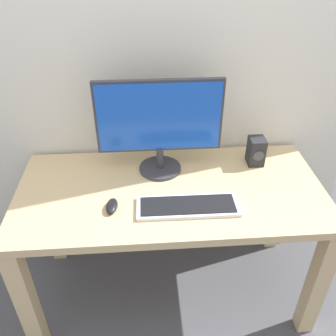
# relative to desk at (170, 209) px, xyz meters

# --- Properties ---
(ground_plane) EXTENTS (6.00, 6.00, 0.00)m
(ground_plane) POSITION_rel_desk_xyz_m (0.00, 0.00, -0.61)
(ground_plane) COLOR #4C4C51
(wall_back) EXTENTS (2.16, 0.04, 3.00)m
(wall_back) POSITION_rel_desk_xyz_m (0.00, 0.39, 0.89)
(wall_back) COLOR silver
(wall_back) RESTS_ON ground_plane
(desk) EXTENTS (1.48, 0.71, 0.74)m
(desk) POSITION_rel_desk_xyz_m (0.00, 0.00, 0.00)
(desk) COLOR tan
(desk) RESTS_ON ground_plane
(monitor) EXTENTS (0.61, 0.21, 0.48)m
(monitor) POSITION_rel_desk_xyz_m (-0.04, 0.17, 0.40)
(monitor) COLOR #333338
(monitor) RESTS_ON desk
(keyboard_primary) EXTENTS (0.46, 0.16, 0.02)m
(keyboard_primary) POSITION_rel_desk_xyz_m (0.07, -0.15, 0.14)
(keyboard_primary) COLOR silver
(keyboard_primary) RESTS_ON desk
(mouse) EXTENTS (0.06, 0.11, 0.03)m
(mouse) POSITION_rel_desk_xyz_m (-0.27, -0.13, 0.15)
(mouse) COLOR black
(mouse) RESTS_ON desk
(speaker_right) EXTENTS (0.08, 0.10, 0.15)m
(speaker_right) POSITION_rel_desk_xyz_m (0.46, 0.19, 0.21)
(speaker_right) COLOR #232328
(speaker_right) RESTS_ON desk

